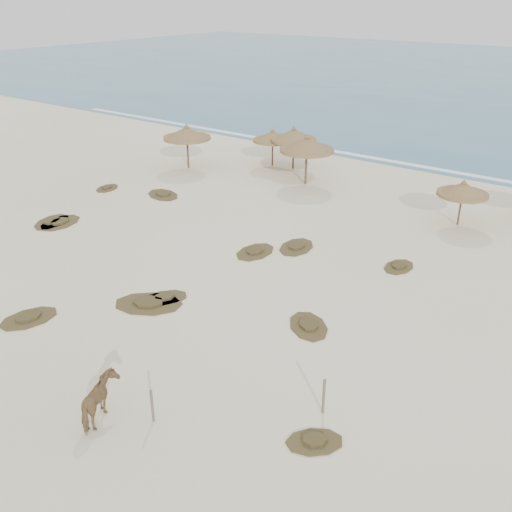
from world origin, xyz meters
name	(u,v)px	position (x,y,z in m)	size (l,w,h in m)	color
ground	(143,325)	(0.00, 0.00, 0.00)	(160.00, 160.00, 0.00)	beige
foam_line	(417,166)	(0.00, 26.00, 0.00)	(70.00, 0.60, 0.01)	white
palapa_0	(187,134)	(-12.63, 16.17, 2.36)	(3.51, 3.51, 3.05)	#4F3628
palapa_1	(294,136)	(-6.67, 20.31, 2.28)	(3.75, 3.75, 2.94)	#4F3628
palapa_2	(273,137)	(-8.26, 20.09, 2.02)	(3.38, 3.38, 2.60)	#4F3628
palapa_3	(307,145)	(-4.15, 17.92, 2.49)	(4.23, 4.23, 3.21)	#4F3628
palapa_4	(463,190)	(6.01, 16.80, 1.92)	(3.28, 3.28, 2.48)	#4F3628
horse	(100,401)	(2.89, -4.28, 0.68)	(0.73, 1.61, 1.36)	olive
fence_post_near	(152,406)	(4.09, -3.41, 0.55)	(0.08, 0.08, 1.09)	#685C4E
fence_post_far	(324,396)	(7.82, -0.20, 0.59)	(0.09, 0.09, 1.18)	#685C4E
scrub_0	(52,222)	(-11.41, 4.20, 0.05)	(2.39, 2.81, 0.16)	brown
scrub_1	(60,222)	(-10.99, 4.40, 0.05)	(2.10, 2.76, 0.16)	brown
scrub_2	(165,298)	(-0.72, 1.87, 0.05)	(1.95, 2.23, 0.16)	brown
scrub_3	(296,247)	(0.80, 9.24, 0.05)	(1.79, 2.46, 0.16)	brown
scrub_4	(308,326)	(5.01, 3.54, 0.05)	(2.46, 2.40, 0.16)	brown
scrub_6	(163,195)	(-9.83, 10.88, 0.05)	(2.83, 2.29, 0.16)	brown
scrub_7	(399,266)	(5.64, 10.15, 0.05)	(1.26, 1.83, 0.16)	brown
scrub_8	(107,188)	(-13.52, 9.70, 0.05)	(1.60, 2.00, 0.16)	brown
scrub_9	(148,303)	(-0.94, 1.18, 0.05)	(3.25, 2.91, 0.16)	brown
scrub_11	(29,318)	(-3.74, -2.28, 0.05)	(1.91, 2.46, 0.16)	brown
scrub_12	(315,441)	(8.27, -1.40, 0.05)	(1.90, 1.88, 0.16)	brown
scrub_13	(255,252)	(-0.46, 7.61, 0.05)	(1.47, 2.25, 0.16)	brown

